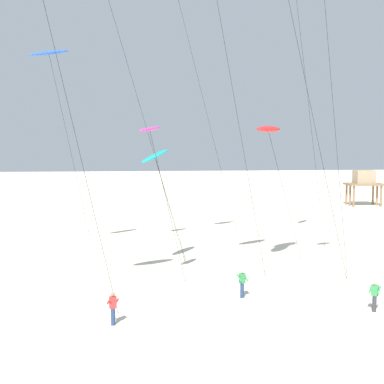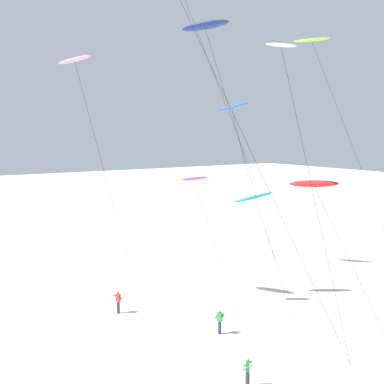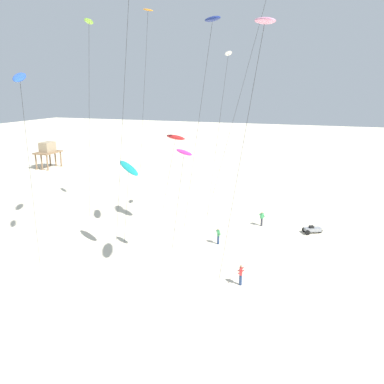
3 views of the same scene
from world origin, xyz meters
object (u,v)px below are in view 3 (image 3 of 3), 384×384
Objects in this scene: kite_flyer_nearest at (262,218)px; kite_flyer_furthest at (241,274)px; kite_navy at (212,20)px; kite_pink at (264,23)px; kite_white at (228,58)px; kite_teal at (129,168)px; kite_blue at (20,79)px; kite_flyer_middle at (218,235)px; kite_red at (175,137)px; kite_lime at (89,24)px; beach_buggy at (312,229)px; stilt_house at (48,150)px; kite_magenta at (184,154)px; kite_orange at (148,16)px.

kite_flyer_furthest is at bearing -176.91° from kite_flyer_nearest.
kite_pink is at bearing -146.52° from kite_navy.
kite_teal is (-9.58, 6.17, -9.55)m from kite_white.
kite_flyer_middle is at bearing -40.56° from kite_blue.
kite_lime is at bearing 135.83° from kite_red.
kite_blue is at bearing 153.50° from kite_teal.
kite_blue is (-17.19, 9.96, -2.16)m from kite_white.
kite_teal is (5.79, 12.26, -10.34)m from kite_pink.
beach_buggy is (18.58, -19.19, -15.02)m from kite_blue.
kite_navy is 12.33× the size of kite_flyer_middle.
beach_buggy is at bearing -81.44° from kite_white.
stilt_house is at bearing 38.61° from kite_blue.
kite_lime is 12.36× the size of kite_flyer_furthest.
kite_orange is at bearing 36.93° from kite_magenta.
kite_navy is at bearing -85.15° from kite_lime.
stilt_house is at bearing 69.09° from beach_buggy.
kite_teal is 5.19× the size of kite_flyer_middle.
kite_white is 8.74× the size of beach_buggy.
kite_blue is at bearing 139.44° from kite_flyer_middle.
kite_red is at bearing -122.28° from stilt_house.
kite_orange is 1.11× the size of kite_lime.
kite_navy is at bearing 33.48° from kite_pink.
kite_teal is at bearing 112.69° from kite_navy.
kite_flyer_nearest and kite_flyer_middle have the same top height.
kite_blue is 21.21m from kite_flyer_furthest.
kite_lime reaches higher than kite_white.
kite_orange is at bearing 92.41° from beach_buggy.
kite_white is 12.77m from kite_magenta.
kite_blue is 0.78× the size of kite_lime.
kite_flyer_nearest is at bearing -21.49° from kite_magenta.
kite_navy is (-4.88, -5.28, 10.17)m from kite_red.
kite_white is 9.89m from kite_orange.
stilt_house is (32.11, 44.31, 2.63)m from kite_flyer_furthest.
kite_white is at bearing 21.62° from kite_pink.
kite_lime is (2.24, 9.63, 10.45)m from kite_magenta.
kite_white is at bearing 116.22° from kite_flyer_nearest.
kite_white is 0.80× the size of kite_orange.
kite_magenta reaches higher than beach_buggy.
kite_blue reaches higher than kite_magenta.
kite_white is 2.12× the size of kite_teal.
kite_navy reaches higher than kite_flyer_middle.
kite_flyer_nearest is at bearing -35.85° from kite_blue.
kite_flyer_middle is at bearing 125.68° from beach_buggy.
kite_teal is 11.05m from kite_flyer_middle.
kite_flyer_furthest is (-5.18, -4.13, -19.17)m from kite_navy.
beach_buggy is at bearing -10.61° from kite_pink.
kite_pink is at bearing -127.75° from kite_magenta.
kite_orange is at bearing 85.93° from kite_white.
kite_blue is 9.61× the size of kite_flyer_middle.
kite_flyer_middle is 10.51m from beach_buggy.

